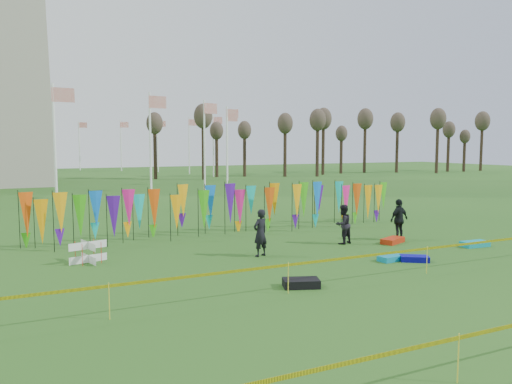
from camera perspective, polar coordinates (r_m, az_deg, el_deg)
name	(u,v)px	position (r m, az deg, el deg)	size (l,w,h in m)	color
ground	(329,276)	(16.31, 8.34, -9.45)	(160.00, 160.00, 0.00)	#225117
banner_row	(235,205)	(23.42, -2.38, -1.52)	(18.64, 0.64, 2.22)	black
caution_tape_near	(344,260)	(15.11, 10.02, -7.63)	(26.00, 0.02, 0.90)	#F0EB05
tree_line	(346,130)	(70.19, 10.28, 6.99)	(53.92, 1.92, 7.84)	#3A281D
box_kite	(88,252)	(18.72, -18.63, -6.53)	(0.70, 0.70, 0.77)	red
person_left	(260,233)	(18.68, 0.50, -4.69)	(0.65, 0.47, 1.78)	black
person_mid	(343,224)	(21.32, 9.91, -3.66)	(0.81, 0.50, 1.66)	black
person_right	(399,220)	(22.74, 16.03, -3.04)	(1.06, 0.60, 1.81)	black
kite_bag_turquoise	(391,258)	(18.77, 15.20, -7.30)	(0.97, 0.49, 0.19)	#0B87AF
kite_bag_blue	(415,259)	(18.91, 17.66, -7.26)	(0.98, 0.52, 0.21)	#0B09A1
kite_bag_red	(393,240)	(22.09, 15.35, -5.36)	(1.21, 0.55, 0.22)	red
kite_bag_black	(301,283)	(14.95, 5.18, -10.32)	(1.05, 0.61, 0.24)	black
kite_bag_teal	(475,244)	(22.46, 23.72, -5.45)	(1.16, 0.55, 0.22)	#0C9EAF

